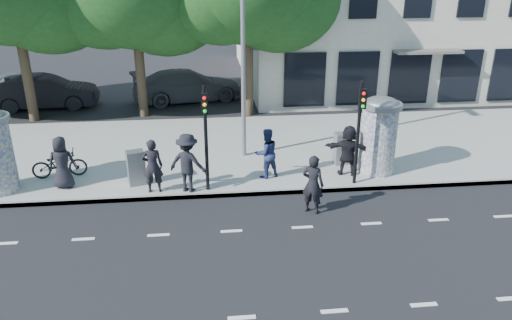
{
  "coord_description": "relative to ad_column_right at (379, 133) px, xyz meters",
  "views": [
    {
      "loc": [
        -0.6,
        -10.65,
        7.07
      ],
      "look_at": [
        0.91,
        3.5,
        1.24
      ],
      "focal_mm": 35.0,
      "sensor_mm": 36.0,
      "label": 1
    }
  ],
  "objects": [
    {
      "name": "sidewalk",
      "position": [
        -5.2,
        2.8,
        -1.46
      ],
      "size": [
        40.0,
        8.0,
        0.15
      ],
      "primitive_type": "cube",
      "color": "gray",
      "rests_on": "ground"
    },
    {
      "name": "ground",
      "position": [
        -5.2,
        -4.7,
        -1.54
      ],
      "size": [
        120.0,
        120.0,
        0.0
      ],
      "primitive_type": "plane",
      "color": "black",
      "rests_on": "ground"
    },
    {
      "name": "street_lamp",
      "position": [
        -4.4,
        1.93,
        3.26
      ],
      "size": [
        0.25,
        0.93,
        8.0
      ],
      "color": "slate",
      "rests_on": "sidewalk"
    },
    {
      "name": "ped_d",
      "position": [
        -6.4,
        -0.85,
        -0.44
      ],
      "size": [
        1.4,
        1.13,
        1.9
      ],
      "primitive_type": "imported",
      "rotation": [
        0.0,
        0.0,
        2.74
      ],
      "color": "black",
      "rests_on": "sidewalk"
    },
    {
      "name": "cabinet_right",
      "position": [
        -0.99,
        0.8,
        -0.81
      ],
      "size": [
        0.58,
        0.44,
        1.16
      ],
      "primitive_type": "cube",
      "rotation": [
        0.0,
        0.0,
        0.07
      ],
      "color": "gray",
      "rests_on": "sidewalk"
    },
    {
      "name": "ped_b",
      "position": [
        -7.49,
        -0.81,
        -0.51
      ],
      "size": [
        0.65,
        0.44,
        1.75
      ],
      "primitive_type": "imported",
      "rotation": [
        0.0,
        0.0,
        3.17
      ],
      "color": "black",
      "rests_on": "sidewalk"
    },
    {
      "name": "ad_column_right",
      "position": [
        0.0,
        0.0,
        0.0
      ],
      "size": [
        1.36,
        1.36,
        2.65
      ],
      "color": "beige",
      "rests_on": "sidewalk"
    },
    {
      "name": "car_left",
      "position": [
        -15.59,
        11.87,
        -0.85
      ],
      "size": [
        3.13,
        4.35,
        1.38
      ],
      "primitive_type": "imported",
      "rotation": [
        0.0,
        0.0,
        1.15
      ],
      "color": "#4B4F52",
      "rests_on": "ground"
    },
    {
      "name": "man_road",
      "position": [
        -2.75,
        -2.4,
        -0.64
      ],
      "size": [
        0.79,
        0.72,
        1.8
      ],
      "primitive_type": "imported",
      "rotation": [
        0.0,
        0.0,
        2.57
      ],
      "color": "black",
      "rests_on": "ground"
    },
    {
      "name": "lane_dash_far",
      "position": [
        -5.2,
        -3.3,
        -1.53
      ],
      "size": [
        32.0,
        0.12,
        0.01
      ],
      "primitive_type": "cube",
      "color": "silver",
      "rests_on": "ground"
    },
    {
      "name": "ped_a",
      "position": [
        -10.38,
        -0.18,
        -0.53
      ],
      "size": [
        0.85,
        0.57,
        1.71
      ],
      "primitive_type": "imported",
      "rotation": [
        0.0,
        0.0,
        3.17
      ],
      "color": "black",
      "rests_on": "sidewalk"
    },
    {
      "name": "car_mid",
      "position": [
        -13.65,
        9.8,
        -0.71
      ],
      "size": [
        2.1,
        5.11,
        1.65
      ],
      "primitive_type": "imported",
      "rotation": [
        0.0,
        0.0,
        1.64
      ],
      "color": "black",
      "rests_on": "ground"
    },
    {
      "name": "cabinet_left",
      "position": [
        -8.09,
        -0.19,
        -0.81
      ],
      "size": [
        0.64,
        0.54,
        1.15
      ],
      "primitive_type": "cube",
      "rotation": [
        0.0,
        0.0,
        0.29
      ],
      "color": "slate",
      "rests_on": "sidewalk"
    },
    {
      "name": "ped_c",
      "position": [
        -3.82,
        -0.05,
        -0.54
      ],
      "size": [
        1.0,
        0.89,
        1.7
      ],
      "primitive_type": "imported",
      "rotation": [
        0.0,
        0.0,
        3.5
      ],
      "color": "navy",
      "rests_on": "sidewalk"
    },
    {
      "name": "lane_dash_near",
      "position": [
        -5.2,
        -6.9,
        -1.53
      ],
      "size": [
        32.0,
        0.12,
        0.01
      ],
      "primitive_type": "cube",
      "color": "silver",
      "rests_on": "ground"
    },
    {
      "name": "ped_f",
      "position": [
        -1.05,
        -0.13,
        -0.52
      ],
      "size": [
        1.71,
        1.03,
        1.74
      ],
      "primitive_type": "imported",
      "rotation": [
        0.0,
        0.0,
        2.84
      ],
      "color": "black",
      "rests_on": "sidewalk"
    },
    {
      "name": "bicycle",
      "position": [
        -10.73,
        0.67,
        -0.92
      ],
      "size": [
        0.85,
        1.84,
        0.93
      ],
      "primitive_type": "imported",
      "rotation": [
        0.0,
        0.0,
        1.71
      ],
      "color": "black",
      "rests_on": "sidewalk"
    },
    {
      "name": "curb",
      "position": [
        -5.2,
        -1.15,
        -1.46
      ],
      "size": [
        40.0,
        0.1,
        0.16
      ],
      "primitive_type": "cube",
      "color": "slate",
      "rests_on": "ground"
    },
    {
      "name": "car_right",
      "position": [
        -6.66,
        10.48,
        -0.72
      ],
      "size": [
        3.61,
        6.05,
        1.64
      ],
      "primitive_type": "imported",
      "rotation": [
        0.0,
        0.0,
        1.82
      ],
      "color": "#494A4F",
      "rests_on": "ground"
    },
    {
      "name": "traffic_pole_near",
      "position": [
        -5.8,
        -0.91,
        0.69
      ],
      "size": [
        0.22,
        0.31,
        3.4
      ],
      "color": "black",
      "rests_on": "sidewalk"
    },
    {
      "name": "traffic_pole_far",
      "position": [
        -1.0,
        -0.91,
        0.69
      ],
      "size": [
        0.22,
        0.31,
        3.4
      ],
      "color": "black",
      "rests_on": "sidewalk"
    }
  ]
}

